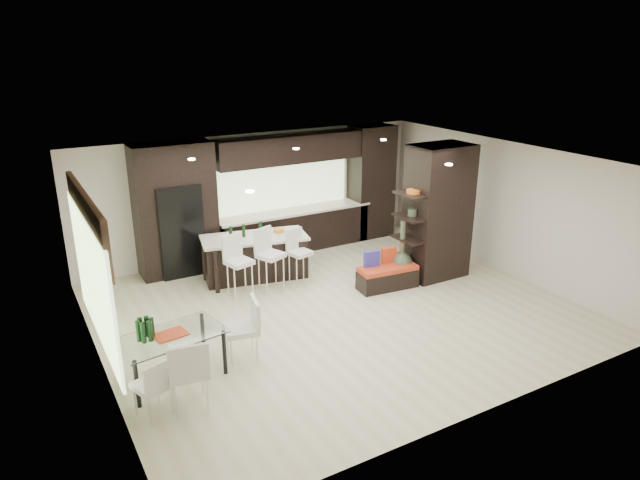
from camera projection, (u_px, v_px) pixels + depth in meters
ground at (337, 310)px, 10.27m from camera, size 8.00×8.00×0.00m
back_wall at (255, 194)px, 12.68m from camera, size 8.00×0.02×2.70m
left_wall at (93, 286)px, 7.94m from camera, size 0.02×7.00×2.70m
right_wall at (503, 207)px, 11.69m from camera, size 0.02×7.00×2.70m
ceiling at (338, 162)px, 9.37m from camera, size 8.00×7.00×0.02m
window_left at (93, 281)px, 8.12m from camera, size 0.04×3.20×1.90m
window_back at (280, 182)px, 12.86m from camera, size 3.40×0.04×1.20m
stone_accent at (87, 220)px, 7.84m from camera, size 0.08×3.00×0.80m
ceiling_spots at (330, 160)px, 9.58m from camera, size 4.00×3.00×0.02m
back_cabinetry at (282, 194)px, 12.64m from camera, size 6.80×0.68×2.70m
refrigerator at (178, 229)px, 11.61m from camera, size 0.90×0.68×1.90m
partition_column at (438, 212)px, 11.36m from camera, size 1.20×0.80×2.70m
kitchen_island at (255, 257)px, 11.55m from camera, size 2.23×1.31×0.87m
stool_left at (240, 273)px, 10.61m from camera, size 0.53×0.53×0.98m
stool_mid at (271, 266)px, 10.90m from camera, size 0.57×0.57×1.00m
stool_right at (300, 262)px, 11.24m from camera, size 0.47×0.47×0.89m
bench at (388, 277)px, 11.10m from camera, size 1.22×0.57×0.45m
floor_vase at (402, 252)px, 11.23m from camera, size 0.55×0.55×1.30m
dining_table at (173, 357)px, 8.06m from camera, size 1.56×1.03×0.70m
chair_near at (188, 375)px, 7.41m from camera, size 0.59×0.59×0.95m
chair_far at (153, 389)px, 7.26m from camera, size 0.54×0.54×0.78m
chair_end at (241, 333)px, 8.52m from camera, size 0.58×0.58×0.90m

